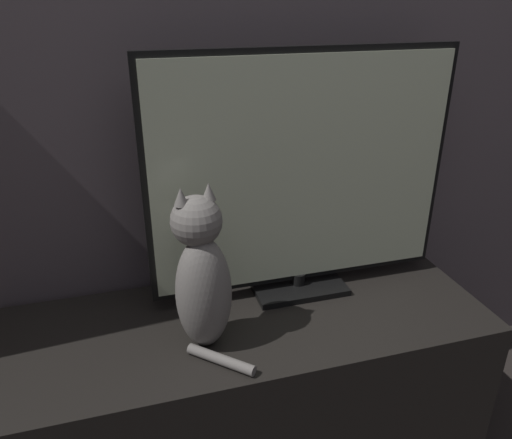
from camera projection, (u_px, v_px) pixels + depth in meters
The scene contains 4 objects.
wall_back at pixel (216, 22), 1.40m from camera, with size 4.80×0.05×2.60m.
tv_stand at pixel (248, 384), 1.57m from camera, with size 1.44×0.52×0.50m.
tv at pixel (302, 179), 1.47m from camera, with size 0.93×0.18×0.75m.
cat at pixel (202, 276), 1.29m from camera, with size 0.19×0.28×0.45m.
Camera 1 is at (-0.31, -0.25, 1.38)m, focal length 35.00 mm.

